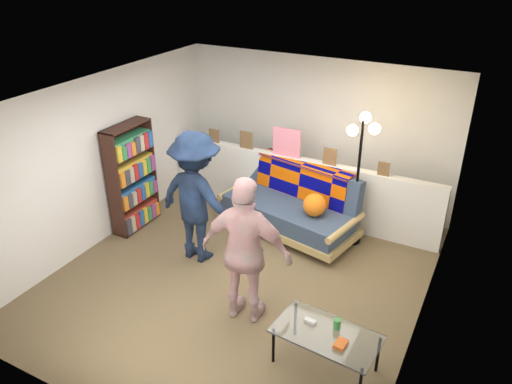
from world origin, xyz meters
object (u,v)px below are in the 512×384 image
(futon_sofa, at_px, (292,206))
(coffee_table, at_px, (327,336))
(person_right, at_px, (246,252))
(person_left, at_px, (197,198))
(bookshelf, at_px, (132,180))
(floor_lamp, at_px, (361,154))

(futon_sofa, relative_size, coffee_table, 1.99)
(coffee_table, xyz_separation_m, person_right, (-1.10, 0.32, 0.48))
(person_left, height_order, person_right, person_left)
(bookshelf, distance_m, coffee_table, 3.89)
(person_left, bearing_deg, person_right, 150.98)
(floor_lamp, relative_size, person_right, 1.08)
(coffee_table, relative_size, floor_lamp, 0.58)
(futon_sofa, height_order, floor_lamp, floor_lamp)
(floor_lamp, distance_m, person_right, 2.32)
(coffee_table, height_order, person_left, person_left)
(futon_sofa, height_order, person_left, person_left)
(futon_sofa, relative_size, bookshelf, 1.36)
(futon_sofa, xyz_separation_m, floor_lamp, (0.92, 0.17, 0.96))
(floor_lamp, bearing_deg, bookshelf, -159.82)
(futon_sofa, distance_m, person_right, 2.11)
(bookshelf, height_order, coffee_table, bookshelf)
(bookshelf, bearing_deg, person_right, -22.67)
(coffee_table, relative_size, person_left, 0.61)
(coffee_table, distance_m, person_left, 2.59)
(futon_sofa, xyz_separation_m, person_left, (-0.85, -1.24, 0.50))
(floor_lamp, distance_m, person_left, 2.30)
(person_left, relative_size, person_right, 1.02)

